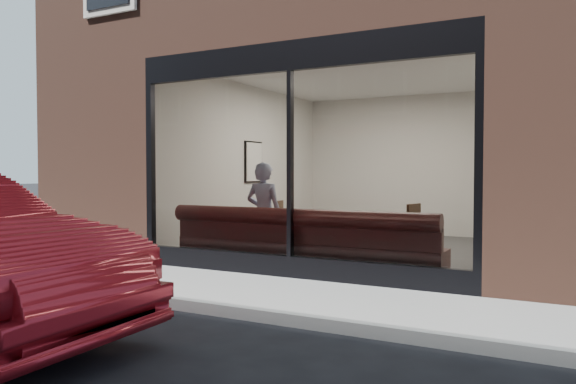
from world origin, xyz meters
The scene contains 21 objects.
ground centered at (0.00, 0.00, 0.00)m, with size 120.00×120.00×0.00m, color black.
sidewalk_near centered at (0.00, 1.00, 0.01)m, with size 40.00×2.00×0.01m, color gray.
kerb_near centered at (0.00, -0.05, 0.06)m, with size 40.00×0.10×0.12m, color gray.
host_building_pier_left centered at (-3.75, 8.00, 1.60)m, with size 2.50×12.00×3.20m, color brown.
host_building_backfill centered at (0.00, 11.00, 1.60)m, with size 5.00×6.00×3.20m, color brown.
cafe_floor centered at (0.00, 5.00, 0.02)m, with size 6.00×6.00×0.00m, color #2D2D30.
cafe_ceiling centered at (0.00, 5.00, 3.19)m, with size 6.00×6.00×0.00m, color white.
cafe_wall_back centered at (0.00, 7.99, 1.60)m, with size 5.00×5.00×0.00m, color silver.
cafe_wall_left centered at (-2.49, 5.00, 1.60)m, with size 6.00×6.00×0.00m, color silver.
cafe_wall_right centered at (2.49, 5.00, 1.60)m, with size 6.00×6.00×0.00m, color silver.
storefront_kick centered at (0.00, 2.05, 0.15)m, with size 5.00×0.10×0.30m, color black.
storefront_header centered at (0.00, 2.05, 3.00)m, with size 5.00×0.10×0.40m, color black.
storefront_mullion centered at (0.00, 2.05, 1.55)m, with size 0.06×0.10×2.50m, color black.
storefront_glass centered at (0.00, 2.02, 1.55)m, with size 4.80×4.80×0.00m, color white.
banquette centered at (0.00, 2.45, 0.23)m, with size 4.00×0.55×0.45m, color #3C1816.
person centered at (-0.80, 2.71, 0.79)m, with size 0.58×0.38×1.59m, color #A1AFD4.
cafe_table_left centered at (-1.72, 3.73, 0.74)m, with size 0.64×0.64×0.04m, color black.
cafe_table_right centered at (1.13, 3.49, 0.74)m, with size 0.65×0.65×0.04m, color black.
cafe_chair_left centered at (-1.29, 3.71, 0.24)m, with size 0.41×0.41×0.04m, color black.
cafe_chair_right centered at (1.00, 3.96, 0.24)m, with size 0.41×0.41×0.04m, color black.
wall_poster centered at (-2.45, 5.13, 1.65)m, with size 0.02×0.59×0.78m, color white.
Camera 1 is at (3.53, -4.66, 1.44)m, focal length 35.00 mm.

